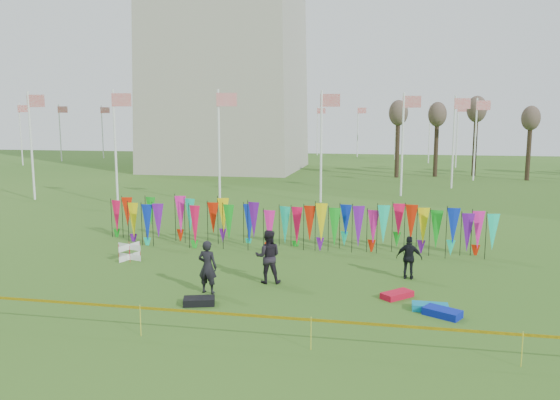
% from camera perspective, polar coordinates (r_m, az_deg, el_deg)
% --- Properties ---
extents(ground, '(160.00, 160.00, 0.00)m').
position_cam_1_polar(ground, '(17.04, -5.57, -12.20)').
color(ground, '#2D5818').
rests_on(ground, ground).
extents(flagpole_ring, '(57.40, 56.16, 8.00)m').
position_cam_1_polar(flagpole_ring, '(65.98, -5.36, 6.70)').
color(flagpole_ring, white).
rests_on(flagpole_ring, ground).
extents(banner_row, '(18.64, 0.64, 2.12)m').
position_cam_1_polar(banner_row, '(25.29, 0.96, -2.38)').
color(banner_row, black).
rests_on(banner_row, ground).
extents(caution_tape_near, '(26.00, 0.02, 0.90)m').
position_cam_1_polar(caution_tape_near, '(15.26, -8.37, -11.64)').
color(caution_tape_near, yellow).
rests_on(caution_tape_near, ground).
extents(box_kite, '(0.64, 0.64, 0.71)m').
position_cam_1_polar(box_kite, '(24.37, -15.45, -5.24)').
color(box_kite, '#B70D21').
rests_on(box_kite, ground).
extents(person_left, '(0.73, 0.57, 1.87)m').
position_cam_1_polar(person_left, '(19.16, -7.58, -6.94)').
color(person_left, black).
rests_on(person_left, ground).
extents(person_mid, '(1.04, 0.74, 1.98)m').
position_cam_1_polar(person_mid, '(20.16, -1.26, -5.92)').
color(person_mid, black).
rests_on(person_mid, ground).
extents(person_right, '(1.03, 0.68, 1.64)m').
position_cam_1_polar(person_right, '(21.24, 13.35, -5.88)').
color(person_right, black).
rests_on(person_right, ground).
extents(kite_bag_blue, '(1.24, 1.05, 0.23)m').
position_cam_1_polar(kite_bag_blue, '(17.81, 16.60, -11.20)').
color(kite_bag_blue, '#0A1FAA').
rests_on(kite_bag_blue, ground).
extents(kite_bag_red, '(1.16, 1.16, 0.21)m').
position_cam_1_polar(kite_bag_red, '(19.16, 12.13, -9.66)').
color(kite_bag_red, red).
rests_on(kite_bag_red, ground).
extents(kite_bag_black, '(1.14, 0.85, 0.23)m').
position_cam_1_polar(kite_bag_black, '(18.28, -8.45, -10.41)').
color(kite_bag_black, black).
rests_on(kite_bag_black, ground).
extents(kite_bag_teal, '(1.12, 0.55, 0.21)m').
position_cam_1_polar(kite_bag_teal, '(18.21, 15.41, -10.74)').
color(kite_bag_teal, '#0C80A9').
rests_on(kite_bag_teal, ground).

